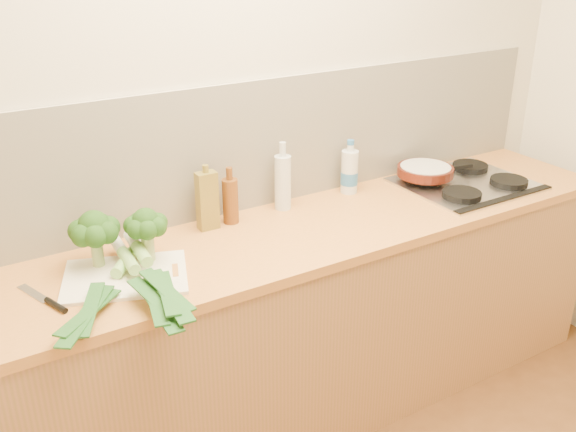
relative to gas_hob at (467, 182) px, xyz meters
name	(u,v)px	position (x,y,z in m)	size (l,w,h in m)	color
room_shell	(240,149)	(-1.02, 0.29, 0.26)	(3.50, 3.50, 3.50)	beige
counter	(278,332)	(-1.02, 0.00, -0.46)	(3.20, 0.62, 0.90)	#A36D44
gas_hob	(467,182)	(0.00, 0.00, 0.00)	(0.58, 0.50, 0.04)	silver
chopping_board	(125,277)	(-1.63, -0.02, -0.01)	(0.41, 0.30, 0.01)	white
broccoli_left	(94,230)	(-1.69, 0.10, 0.13)	(0.17, 0.18, 0.20)	#8BA25E
broccoli_right	(146,225)	(-1.52, 0.04, 0.13)	(0.15, 0.15, 0.20)	#8BA25E
leek_front	(118,272)	(-1.66, -0.03, 0.02)	(0.47, 0.59, 0.04)	white
leek_mid	(135,270)	(-1.61, -0.08, 0.04)	(0.11, 0.69, 0.04)	white
leek_back	(149,264)	(-1.57, -0.09, 0.06)	(0.12, 0.65, 0.04)	white
chefs_knife	(50,302)	(-1.89, -0.06, -0.01)	(0.11, 0.26, 0.02)	silver
skillet	(426,171)	(-0.14, 0.12, 0.05)	(0.38, 0.26, 0.04)	#49160C
oil_tin	(207,200)	(-1.22, 0.20, 0.11)	(0.08, 0.05, 0.27)	olive
glass_bottle	(283,181)	(-0.86, 0.22, 0.11)	(0.07, 0.07, 0.29)	silver
amber_bottle	(230,200)	(-1.12, 0.20, 0.08)	(0.06, 0.06, 0.23)	brown
water_bottle	(349,173)	(-0.52, 0.22, 0.08)	(0.08, 0.08, 0.22)	silver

